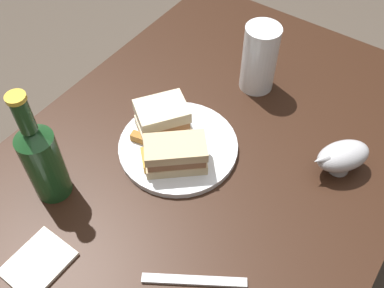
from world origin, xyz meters
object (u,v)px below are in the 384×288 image
Objects in this scene: sandwich_half_right at (176,154)px; sandwich_half_left at (162,119)px; plate at (178,146)px; cider_bottle at (42,159)px; gravy_boat at (342,156)px; napkin at (38,263)px; fork at (194,280)px; pint_glass at (259,62)px.

sandwich_half_left is at bearing 54.55° from sandwich_half_right.
cider_bottle is at bearing 148.09° from plate.
plate is at bearing 115.60° from gravy_boat.
gravy_boat is 0.50× the size of cider_bottle.
napkin is at bearing -144.05° from cider_bottle.
plate reaches higher than napkin.
cider_bottle is (-0.37, 0.44, 0.06)m from gravy_boat.
fork is at bearing -61.55° from napkin.
cider_bottle reaches higher than sandwich_half_right.
sandwich_half_right is at bearing -125.45° from sandwich_half_left.
napkin reaches higher than fork.
plate is at bearing 31.43° from sandwich_half_right.
gravy_boat reaches higher than plate.
pint_glass is 0.29m from gravy_boat.
pint_glass is 1.49× the size of napkin.
napkin is (-0.36, -0.00, -0.05)m from sandwich_half_left.
sandwich_half_left reaches higher than fork.
sandwich_half_left is (0.01, 0.05, 0.04)m from plate.
sandwich_half_left is at bearing 161.31° from pint_glass.
sandwich_half_left is 0.80× the size of pint_glass.
sandwich_half_right is 0.76× the size of fork.
gravy_boat is 1.18× the size of napkin.
gravy_boat is at bearing -115.13° from pint_glass.
fork is at bearing -89.41° from cider_bottle.
napkin is (-0.50, 0.35, -0.04)m from gravy_boat.
sandwich_half_left is at bearing -75.58° from fork.
gravy_boat is at bearing -64.40° from plate.
pint_glass is 0.91× the size of fork.
pint_glass is (0.27, -0.04, 0.06)m from plate.
gravy_boat is 0.72× the size of fork.
gravy_boat is 0.38m from fork.
fork is (-0.23, -0.24, -0.05)m from sandwich_half_left.
gravy_boat reaches higher than napkin.
gravy_boat is at bearing -69.21° from sandwich_half_left.
plate is 1.95× the size of gravy_boat.
plate is 0.98× the size of cider_bottle.
cider_bottle is at bearing -31.56° from fork.
cider_bottle is 0.35m from fork.
pint_glass reaches higher than plate.
fork is (-0.18, -0.17, -0.04)m from sandwich_half_right.
cider_bottle is (-0.18, 0.17, 0.05)m from sandwich_half_right.
sandwich_half_right is 1.06× the size of gravy_boat.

